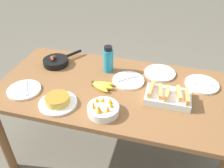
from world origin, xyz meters
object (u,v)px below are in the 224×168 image
(melon_tray, at_px, (168,96))
(frittata_plate_center, at_px, (58,101))
(skillet, at_px, (56,61))
(banana_bunch, at_px, (102,86))
(fruit_bowl_mango, at_px, (103,109))
(water_bottle, at_px, (108,60))
(empty_plate_far_right, at_px, (160,73))
(empty_plate_far_left, at_px, (128,80))
(empty_plate_near_front, at_px, (202,84))
(empty_plate_mid_edge, at_px, (24,90))

(melon_tray, bearing_deg, frittata_plate_center, -161.87)
(skillet, bearing_deg, banana_bunch, -83.12)
(fruit_bowl_mango, bearing_deg, frittata_plate_center, 179.35)
(skillet, bearing_deg, melon_tray, -72.10)
(banana_bunch, bearing_deg, water_bottle, 93.56)
(skillet, distance_m, fruit_bowl_mango, 0.71)
(empty_plate_far_right, bearing_deg, banana_bunch, -142.98)
(empty_plate_far_left, bearing_deg, water_bottle, 150.91)
(empty_plate_far_left, xyz_separation_m, water_bottle, (-0.18, 0.10, 0.09))
(empty_plate_near_front, distance_m, water_bottle, 0.72)
(empty_plate_far_left, bearing_deg, empty_plate_mid_edge, -156.08)
(skillet, relative_size, fruit_bowl_mango, 1.63)
(empty_plate_far_left, height_order, fruit_bowl_mango, fruit_bowl_mango)
(melon_tray, bearing_deg, fruit_bowl_mango, -148.81)
(banana_bunch, height_order, skillet, skillet)
(skillet, xyz_separation_m, empty_plate_far_right, (0.84, 0.08, -0.02))
(melon_tray, height_order, empty_plate_mid_edge, melon_tray)
(melon_tray, height_order, fruit_bowl_mango, fruit_bowl_mango)
(empty_plate_far_left, bearing_deg, empty_plate_far_right, 36.96)
(empty_plate_mid_edge, bearing_deg, water_bottle, 38.97)
(empty_plate_near_front, height_order, water_bottle, water_bottle)
(melon_tray, relative_size, fruit_bowl_mango, 1.50)
(empty_plate_far_right, distance_m, water_bottle, 0.42)
(banana_bunch, bearing_deg, fruit_bowl_mango, -70.57)
(frittata_plate_center, xyz_separation_m, empty_plate_far_left, (0.39, 0.37, -0.02))
(melon_tray, xyz_separation_m, empty_plate_far_right, (-0.08, 0.31, -0.03))
(empty_plate_far_left, relative_size, fruit_bowl_mango, 1.19)
(fruit_bowl_mango, relative_size, water_bottle, 0.93)
(frittata_plate_center, relative_size, empty_plate_far_left, 1.07)
(melon_tray, xyz_separation_m, frittata_plate_center, (-0.69, -0.23, -0.01))
(empty_plate_near_front, bearing_deg, banana_bunch, -162.48)
(empty_plate_far_left, bearing_deg, melon_tray, -26.18)
(empty_plate_near_front, relative_size, empty_plate_far_right, 1.01)
(empty_plate_near_front, relative_size, water_bottle, 1.12)
(frittata_plate_center, bearing_deg, water_bottle, 66.19)
(empty_plate_far_right, bearing_deg, fruit_bowl_mango, -118.94)
(empty_plate_far_right, bearing_deg, skillet, -174.63)
(empty_plate_far_left, height_order, empty_plate_mid_edge, same)
(empty_plate_near_front, bearing_deg, melon_tray, -133.84)
(skillet, xyz_separation_m, empty_plate_near_front, (1.15, 0.01, -0.02))
(fruit_bowl_mango, bearing_deg, empty_plate_mid_edge, 173.24)
(banana_bunch, xyz_separation_m, water_bottle, (-0.01, 0.23, 0.08))
(empty_plate_mid_edge, bearing_deg, skillet, 80.61)
(melon_tray, bearing_deg, empty_plate_far_left, 153.82)
(empty_plate_mid_edge, relative_size, water_bottle, 1.09)
(empty_plate_mid_edge, xyz_separation_m, fruit_bowl_mango, (0.61, -0.07, 0.02))
(banana_bunch, height_order, empty_plate_near_front, banana_bunch)
(skillet, xyz_separation_m, frittata_plate_center, (0.23, -0.46, -0.00))
(skillet, height_order, empty_plate_near_front, skillet)
(frittata_plate_center, distance_m, empty_plate_far_left, 0.54)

